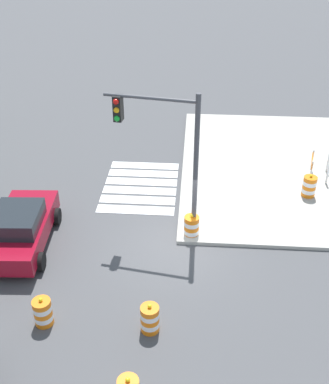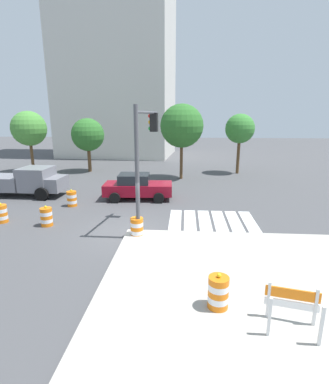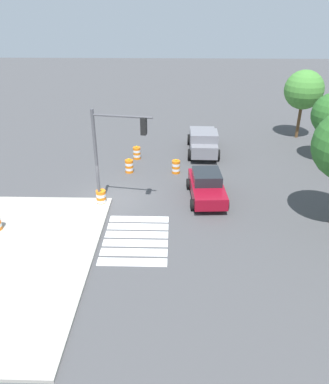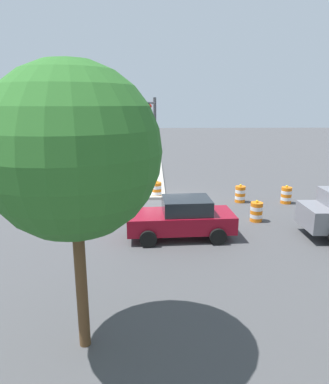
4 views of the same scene
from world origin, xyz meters
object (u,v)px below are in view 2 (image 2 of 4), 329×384
Objects in this scene: traffic_barrel_on_sidewalk at (218,292)px; traffic_light_pole at (144,146)px; traffic_barrel_median_far at (137,228)px; pickup_truck at (29,182)px; street_tree_streetside_near at (182,126)px; traffic_barrel_near_corner at (46,217)px; street_tree_corner_lot at (29,129)px; traffic_barrel_crosswalk_end at (72,199)px; street_tree_streetside_far at (240,129)px; traffic_barrel_median_near at (1,214)px; street_tree_streetside_mid at (88,135)px; construction_barricade at (292,304)px; sports_car at (137,187)px.

traffic_light_pole is at bearing 115.06° from traffic_barrel_on_sidewalk.
traffic_light_pole is at bearing 76.73° from traffic_barrel_median_far.
pickup_truck is 12.27m from street_tree_streetside_near.
street_tree_corner_lot reaches higher than traffic_barrel_near_corner.
traffic_barrel_crosswalk_end is at bearing 129.65° from traffic_barrel_on_sidewalk.
traffic_barrel_near_corner is at bearing -128.91° from street_tree_streetside_far.
street_tree_corner_lot is at bearing 111.63° from traffic_barrel_median_near.
traffic_barrel_near_corner is 0.20× the size of street_tree_streetside_mid.
traffic_barrel_near_corner is 1.00× the size of traffic_barrel_crosswalk_end.
street_tree_streetside_near is (1.48, 11.57, 0.47)m from traffic_light_pole.
traffic_barrel_on_sidewalk is 20.90m from street_tree_streetside_far.
traffic_barrel_near_corner is 9.70m from traffic_barrel_on_sidewalk.
street_tree_streetside_far is (2.14, 20.82, 3.32)m from construction_barricade.
sports_car is 0.82× the size of street_tree_streetside_far.
sports_car reaches higher than traffic_barrel_crosswalk_end.
traffic_barrel_median_near is at bearing -68.37° from street_tree_corner_lot.
traffic_barrel_median_near is 20.10m from street_tree_streetside_far.
traffic_barrel_crosswalk_end is 13.49m from street_tree_corner_lot.
traffic_light_pole is 0.98× the size of street_tree_corner_lot.
street_tree_streetside_mid is at bearing 102.64° from traffic_barrel_crosswalk_end.
street_tree_streetside_mid is at bearing 89.84° from traffic_barrel_median_near.
pickup_truck reaches higher than traffic_barrel_near_corner.
street_tree_corner_lot is (-11.40, 8.60, 3.22)m from sports_car.
traffic_barrel_median_far is at bearing 121.81° from traffic_barrel_on_sidewalk.
sports_car is at bearing -130.41° from street_tree_streetside_far.
sports_car is 0.85× the size of pickup_truck.
traffic_barrel_crosswalk_end is 6.79m from traffic_light_pole.
traffic_light_pole is at bearing -0.67° from traffic_barrel_near_corner.
street_tree_streetside_far is at bearing 28.13° from street_tree_streetside_near.
street_tree_corner_lot is (-12.38, 14.74, 3.58)m from traffic_barrel_median_far.
traffic_barrel_near_corner and traffic_barrel_crosswalk_end have the same top height.
traffic_barrel_near_corner is 0.18× the size of street_tree_corner_lot.
sports_car reaches higher than traffic_barrel_median_far.
pickup_truck reaches higher than traffic_barrel_median_near.
street_tree_corner_lot is (-17.14, 20.17, 3.32)m from construction_barricade.
traffic_barrel_median_near is 1.00× the size of traffic_barrel_median_far.
street_tree_corner_lot is (-7.78, 10.42, 3.58)m from traffic_barrel_crosswalk_end.
traffic_barrel_crosswalk_end is (0.03, 3.21, 0.00)m from traffic_barrel_near_corner.
construction_barricade is at bearing -34.89° from traffic_barrel_near_corner.
traffic_light_pole is 1.02× the size of street_tree_streetside_far.
construction_barricade is (13.05, -11.83, -0.25)m from pickup_truck.
street_tree_corner_lot reaches higher than pickup_truck.
construction_barricade is 0.28× the size of street_tree_streetside_mid.
traffic_barrel_near_corner is at bearing -80.26° from street_tree_streetside_mid.
construction_barricade is 24.01m from street_tree_streetside_mid.
street_tree_streetside_far is (11.49, 11.07, 3.59)m from traffic_barrel_crosswalk_end.
construction_barricade is (9.39, -6.54, 0.27)m from traffic_barrel_near_corner.
street_tree_streetside_mid is 0.93× the size of street_tree_streetside_far.
street_tree_streetside_near reaches higher than traffic_light_pole.
street_tree_streetside_far is at bearing 65.11° from traffic_light_pole.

